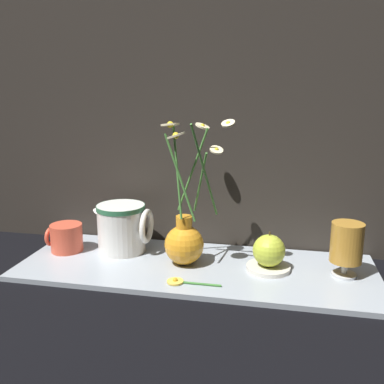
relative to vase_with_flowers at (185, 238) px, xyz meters
The scene contains 10 objects.
ground_plane 0.08m from the vase_with_flowers, ahead, with size 6.00×6.00×0.00m, color black.
shelf 0.08m from the vase_with_flowers, ahead, with size 0.83×0.30×0.01m.
backdrop_wall 0.50m from the vase_with_flowers, 80.28° to the left, with size 1.33×0.02×1.10m.
vase_with_flowers is the anchor object (origin of this frame).
yellow_mug 0.32m from the vase_with_flowers, behind, with size 0.09×0.08×0.07m.
ceramic_pitcher 0.18m from the vase_with_flowers, 164.31° to the left, with size 0.15×0.12×0.13m.
tea_glass 0.36m from the vase_with_flowers, ahead, with size 0.07×0.07×0.12m.
saucer_plate 0.21m from the vase_with_flowers, ahead, with size 0.10×0.10×0.01m.
orange_fruit 0.20m from the vase_with_flowers, ahead, with size 0.07×0.07×0.08m.
loose_daisy 0.12m from the vase_with_flowers, 80.91° to the right, with size 0.12×0.04×0.01m.
Camera 1 is at (0.18, -0.92, 0.42)m, focal length 40.00 mm.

